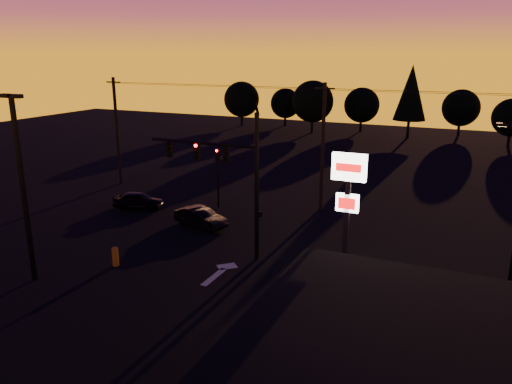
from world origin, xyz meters
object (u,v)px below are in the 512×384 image
at_px(bollard, 115,257).
at_px(car_left, 138,200).
at_px(secondary_signal, 218,169).
at_px(car_mid, 201,217).
at_px(suv_parked, 335,328).
at_px(traffic_signal_mast, 230,169).
at_px(pylon_sign, 348,196).
at_px(parking_lot_light, 22,177).

distance_m(bollard, car_left, 10.15).
bearing_deg(secondary_signal, car_mid, -76.71).
height_order(car_mid, suv_parked, car_mid).
height_order(traffic_signal_mast, pylon_sign, traffic_signal_mast).
bearing_deg(suv_parked, car_mid, 124.14).
relative_size(secondary_signal, suv_parked, 0.97).
distance_m(secondary_signal, pylon_sign, 15.75).
relative_size(car_left, suv_parked, 0.80).
relative_size(traffic_signal_mast, car_left, 2.40).
xyz_separation_m(parking_lot_light, pylon_sign, (14.50, 4.50, -0.36)).
xyz_separation_m(pylon_sign, bollard, (-11.95, -1.44, -4.42)).
xyz_separation_m(traffic_signal_mast, suv_parked, (7.77, -6.17, -4.31)).
relative_size(secondary_signal, pylon_sign, 0.64).
relative_size(traffic_signal_mast, bollard, 8.60).
bearing_deg(car_mid, bollard, -173.08).
height_order(secondary_signal, bollard, secondary_signal).
xyz_separation_m(pylon_sign, car_mid, (-11.01, 5.78, -4.29)).
bearing_deg(suv_parked, bollard, 153.09).
relative_size(secondary_signal, car_mid, 1.15).
height_order(pylon_sign, car_left, pylon_sign).
bearing_deg(car_mid, secondary_signal, 27.62).
xyz_separation_m(parking_lot_light, bollard, (2.55, 3.06, -4.77)).
height_order(traffic_signal_mast, secondary_signal, traffic_signal_mast).
bearing_deg(car_left, pylon_sign, -129.40).
relative_size(traffic_signal_mast, secondary_signal, 1.97).
distance_m(traffic_signal_mast, car_left, 11.92).
relative_size(traffic_signal_mast, car_mid, 2.27).
xyz_separation_m(secondary_signal, car_mid, (0.99, -4.20, -2.24)).
xyz_separation_m(traffic_signal_mast, car_mid, (-3.91, 3.29, -4.31)).
bearing_deg(parking_lot_light, traffic_signal_mast, 43.37).
bearing_deg(car_mid, pylon_sign, -103.39).
bearing_deg(secondary_signal, pylon_sign, -39.77).
height_order(parking_lot_light, bollard, parking_lot_light).
height_order(parking_lot_light, car_mid, parking_lot_light).
height_order(pylon_sign, car_mid, pylon_sign).
distance_m(pylon_sign, car_left, 19.10).
xyz_separation_m(traffic_signal_mast, parking_lot_light, (-7.40, -6.99, 0.33)).
relative_size(bollard, suv_parked, 0.22).
xyz_separation_m(secondary_signal, bollard, (0.05, -11.43, -2.36)).
bearing_deg(pylon_sign, bollard, -173.13).
xyz_separation_m(car_mid, suv_parked, (11.68, -9.46, -0.00)).
relative_size(traffic_signal_mast, parking_lot_light, 0.94).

